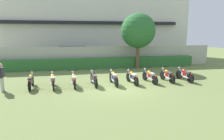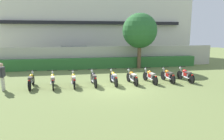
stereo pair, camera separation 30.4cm
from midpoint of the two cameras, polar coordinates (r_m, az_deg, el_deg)
name	(u,v)px [view 2 (the right image)]	position (r m, az deg, el deg)	size (l,w,h in m)	color
ground	(115,87)	(12.16, 1.61, -5.01)	(60.00, 60.00, 0.00)	olive
building	(93,26)	(26.98, -5.14, 12.40)	(24.48, 6.50, 8.35)	silver
compound_wall	(100,57)	(19.30, -2.93, 3.75)	(23.26, 0.30, 1.99)	#BCB7A8
hedge_row	(101,63)	(18.68, -2.64, 1.98)	(18.61, 0.70, 0.98)	#337033
parked_car	(76,55)	(21.57, -9.95, 4.16)	(4.55, 2.19, 1.89)	navy
tree_near_inspector	(140,31)	(18.71, 8.40, 11.00)	(3.16, 3.16, 5.06)	brown
motorcycle_in_row_0	(31,80)	(12.89, -21.45, -2.75)	(0.60, 1.97, 0.98)	black
motorcycle_in_row_1	(53,80)	(12.56, -15.89, -2.76)	(0.60, 1.98, 0.97)	black
motorcycle_in_row_2	(74,79)	(12.51, -10.23, -2.66)	(0.60, 1.84, 0.94)	black
motorcycle_in_row_3	(94,78)	(12.58, -4.58, -2.37)	(0.60, 1.91, 0.97)	black
motorcycle_in_row_4	(114,78)	(12.74, 1.12, -2.19)	(0.60, 1.94, 0.97)	black
motorcycle_in_row_5	(132,77)	(12.99, 6.43, -2.04)	(0.60, 1.81, 0.96)	black
motorcycle_in_row_6	(150,76)	(13.48, 11.44, -1.73)	(0.60, 1.93, 0.96)	black
motorcycle_in_row_7	(168,75)	(13.99, 16.24, -1.48)	(0.60, 1.81, 0.96)	black
motorcycle_in_row_8	(186,75)	(14.52, 20.80, -1.31)	(0.60, 1.91, 0.97)	black
inspector_person	(2,74)	(12.86, -28.28, -1.13)	(0.22, 0.65, 1.60)	beige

